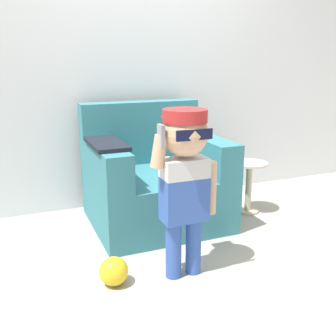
{
  "coord_description": "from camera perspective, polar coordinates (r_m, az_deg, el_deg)",
  "views": [
    {
      "loc": [
        -1.1,
        -2.75,
        1.32
      ],
      "look_at": [
        -0.09,
        -0.3,
        0.59
      ],
      "focal_mm": 42.0,
      "sensor_mm": 36.0,
      "label": 1
    }
  ],
  "objects": [
    {
      "name": "ground_plane",
      "position": [
        3.25,
        -0.52,
        -8.56
      ],
      "size": [
        10.0,
        10.0,
        0.0
      ],
      "primitive_type": "plane",
      "color": "#ADA89E"
    },
    {
      "name": "wall_back",
      "position": [
        3.65,
        -4.99,
        15.07
      ],
      "size": [
        10.0,
        0.05,
        2.6
      ],
      "color": "silver",
      "rests_on": "ground_plane"
    },
    {
      "name": "armchair",
      "position": [
        3.27,
        -2.08,
        -1.9
      ],
      "size": [
        1.06,
        0.95,
        0.97
      ],
      "color": "teal",
      "rests_on": "ground_plane"
    },
    {
      "name": "person_child",
      "position": [
        2.33,
        2.46,
        -0.05
      ],
      "size": [
        0.43,
        0.32,
        1.05
      ],
      "color": "#3356AD",
      "rests_on": "ground_plane"
    },
    {
      "name": "side_table",
      "position": [
        3.54,
        11.66,
        -2.03
      ],
      "size": [
        0.31,
        0.31,
        0.46
      ],
      "color": "beige",
      "rests_on": "ground_plane"
    },
    {
      "name": "toy_ball",
      "position": [
        2.47,
        -7.87,
        -14.62
      ],
      "size": [
        0.18,
        0.18,
        0.18
      ],
      "color": "yellow",
      "rests_on": "ground_plane"
    }
  ]
}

